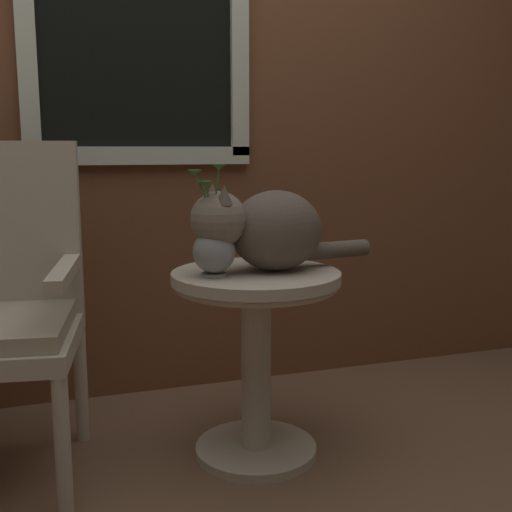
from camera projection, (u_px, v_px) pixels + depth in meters
ground_plane at (220, 484)px, 1.91m from camera, size 6.00×6.00×0.00m
back_wall at (160, 71)px, 2.47m from camera, size 4.00×0.07×2.60m
wicker_side_table at (256, 329)px, 2.03m from camera, size 0.54×0.54×0.62m
cat at (266, 229)px, 1.98m from camera, size 0.63×0.29×0.28m
pewter_vase_with_ivy at (214, 245)px, 1.90m from camera, size 0.14×0.13×0.34m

